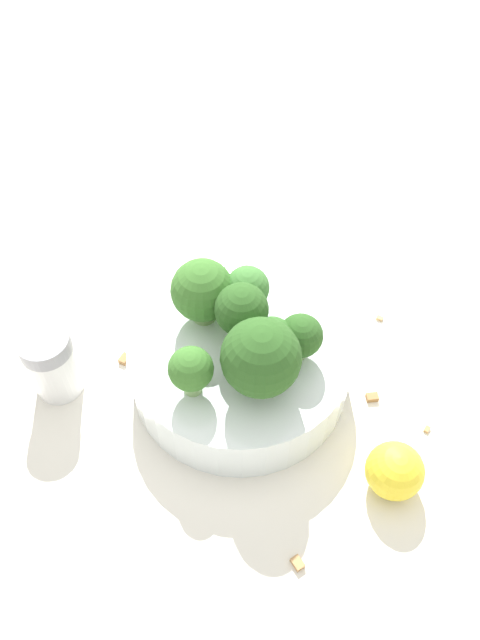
% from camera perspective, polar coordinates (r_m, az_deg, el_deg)
% --- Properties ---
extents(ground_plane, '(3.00, 3.00, 0.00)m').
position_cam_1_polar(ground_plane, '(0.53, 0.00, -5.36)').
color(ground_plane, silver).
extents(bowl, '(0.18, 0.18, 0.05)m').
position_cam_1_polar(bowl, '(0.51, 0.00, -3.94)').
color(bowl, silver).
rests_on(bowl, ground_plane).
extents(broccoli_floret_0, '(0.03, 0.03, 0.05)m').
position_cam_1_polar(broccoli_floret_0, '(0.49, 0.68, 2.67)').
color(broccoli_floret_0, '#7A9E5B').
rests_on(broccoli_floret_0, bowl).
extents(broccoli_floret_1, '(0.06, 0.06, 0.07)m').
position_cam_1_polar(broccoli_floret_1, '(0.44, 1.92, -3.49)').
color(broccoli_floret_1, '#84AD66').
rests_on(broccoli_floret_1, bowl).
extents(broccoli_floret_2, '(0.03, 0.03, 0.04)m').
position_cam_1_polar(broccoli_floret_2, '(0.45, -4.50, -4.59)').
color(broccoli_floret_2, '#84AD66').
rests_on(broccoli_floret_2, bowl).
extents(broccoli_floret_3, '(0.05, 0.05, 0.06)m').
position_cam_1_polar(broccoli_floret_3, '(0.49, -3.44, 2.62)').
color(broccoli_floret_3, '#7A9E5B').
rests_on(broccoli_floret_3, bowl).
extents(broccoli_floret_4, '(0.04, 0.04, 0.06)m').
position_cam_1_polar(broccoli_floret_4, '(0.47, 0.55, 0.64)').
color(broccoli_floret_4, '#7A9E5B').
rests_on(broccoli_floret_4, bowl).
extents(broccoli_floret_5, '(0.03, 0.03, 0.04)m').
position_cam_1_polar(broccoli_floret_5, '(0.47, 5.57, -1.49)').
color(broccoli_floret_5, '#84AD66').
rests_on(broccoli_floret_5, bowl).
extents(broccoli_floret_6, '(0.03, 0.03, 0.04)m').
position_cam_1_polar(broccoli_floret_6, '(0.47, 2.92, -1.84)').
color(broccoli_floret_6, '#7A9E5B').
rests_on(broccoli_floret_6, bowl).
extents(pepper_shaker, '(0.04, 0.04, 0.07)m').
position_cam_1_polar(pepper_shaker, '(0.52, -16.82, -3.79)').
color(pepper_shaker, silver).
rests_on(pepper_shaker, ground_plane).
extents(lemon_wedge, '(0.04, 0.04, 0.04)m').
position_cam_1_polar(lemon_wedge, '(0.48, 13.96, -13.24)').
color(lemon_wedge, yellow).
rests_on(lemon_wedge, ground_plane).
extents(almond_crumb_0, '(0.01, 0.01, 0.01)m').
position_cam_1_polar(almond_crumb_0, '(0.46, 5.30, -21.17)').
color(almond_crumb_0, '#AD7F4C').
rests_on(almond_crumb_0, ground_plane).
extents(almond_crumb_1, '(0.01, 0.01, 0.01)m').
position_cam_1_polar(almond_crumb_1, '(0.58, 12.67, 0.23)').
color(almond_crumb_1, tan).
rests_on(almond_crumb_1, ground_plane).
extents(almond_crumb_2, '(0.01, 0.01, 0.01)m').
position_cam_1_polar(almond_crumb_2, '(0.55, -10.61, -3.55)').
color(almond_crumb_2, olive).
rests_on(almond_crumb_2, ground_plane).
extents(almond_crumb_3, '(0.01, 0.01, 0.01)m').
position_cam_1_polar(almond_crumb_3, '(0.53, 12.04, -6.62)').
color(almond_crumb_3, olive).
rests_on(almond_crumb_3, ground_plane).
extents(almond_crumb_4, '(0.01, 0.01, 0.01)m').
position_cam_1_polar(almond_crumb_4, '(0.53, 16.76, -9.48)').
color(almond_crumb_4, '#AD7F4C').
rests_on(almond_crumb_4, ground_plane).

